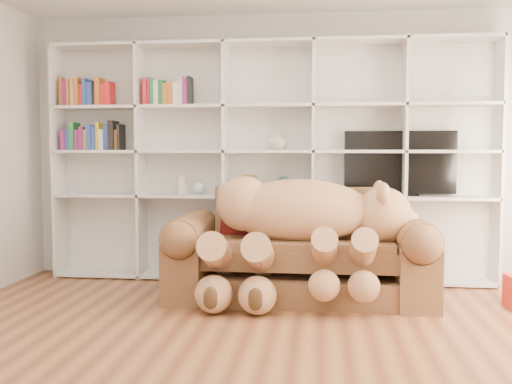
# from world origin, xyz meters

# --- Properties ---
(floor) EXTENTS (5.00, 5.00, 0.00)m
(floor) POSITION_xyz_m (0.00, 0.00, 0.00)
(floor) COLOR brown
(floor) RESTS_ON ground
(wall_back) EXTENTS (5.00, 0.02, 2.70)m
(wall_back) POSITION_xyz_m (0.00, 2.50, 1.35)
(wall_back) COLOR silver
(wall_back) RESTS_ON floor
(wall_front) EXTENTS (5.00, 0.02, 2.70)m
(wall_front) POSITION_xyz_m (0.00, -2.50, 1.35)
(wall_front) COLOR silver
(wall_front) RESTS_ON floor
(bookshelf) EXTENTS (4.43, 0.35, 2.40)m
(bookshelf) POSITION_xyz_m (-0.24, 2.36, 1.31)
(bookshelf) COLOR silver
(bookshelf) RESTS_ON floor
(sofa) EXTENTS (2.29, 0.99, 0.96)m
(sofa) POSITION_xyz_m (0.33, 1.66, 0.36)
(sofa) COLOR brown
(sofa) RESTS_ON floor
(teddy_bear) EXTENTS (1.85, 0.98, 1.07)m
(teddy_bear) POSITION_xyz_m (0.34, 1.47, 0.69)
(teddy_bear) COLOR tan
(teddy_bear) RESTS_ON sofa
(throw_pillow) EXTENTS (0.46, 0.30, 0.45)m
(throw_pillow) POSITION_xyz_m (-0.18, 1.82, 0.70)
(throw_pillow) COLOR #55110E
(throw_pillow) RESTS_ON sofa
(tv) EXTENTS (1.08, 0.18, 0.64)m
(tv) POSITION_xyz_m (1.28, 2.35, 1.18)
(tv) COLOR black
(tv) RESTS_ON bookshelf
(picture_frame) EXTENTS (0.15, 0.08, 0.19)m
(picture_frame) POSITION_xyz_m (-0.20, 2.30, 0.97)
(picture_frame) COLOR brown
(picture_frame) RESTS_ON bookshelf
(green_vase) EXTENTS (0.19, 0.19, 0.19)m
(green_vase) POSITION_xyz_m (0.15, 2.30, 0.96)
(green_vase) COLOR #305E42
(green_vase) RESTS_ON bookshelf
(figurine_tall) EXTENTS (0.11, 0.11, 0.18)m
(figurine_tall) POSITION_xyz_m (-0.90, 2.30, 0.95)
(figurine_tall) COLOR beige
(figurine_tall) RESTS_ON bookshelf
(figurine_short) EXTENTS (0.08, 0.08, 0.11)m
(figurine_short) POSITION_xyz_m (-0.86, 2.30, 0.92)
(figurine_short) COLOR beige
(figurine_short) RESTS_ON bookshelf
(snow_globe) EXTENTS (0.12, 0.12, 0.12)m
(snow_globe) POSITION_xyz_m (-0.71, 2.30, 0.93)
(snow_globe) COLOR silver
(snow_globe) RESTS_ON bookshelf
(shelf_vase) EXTENTS (0.21, 0.21, 0.19)m
(shelf_vase) POSITION_xyz_m (0.08, 2.30, 1.41)
(shelf_vase) COLOR beige
(shelf_vase) RESTS_ON bookshelf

